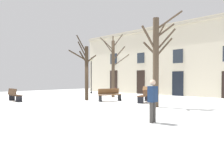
% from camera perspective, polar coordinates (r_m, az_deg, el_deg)
% --- Properties ---
extents(ground_plane, '(34.66, 34.66, 0.00)m').
position_cam_1_polar(ground_plane, '(15.82, -4.43, -4.52)').
color(ground_plane, white).
extents(building_facade, '(21.66, 0.60, 7.17)m').
position_cam_1_polar(building_facade, '(23.00, 12.63, 6.29)').
color(building_facade, beige).
rests_on(building_facade, ground).
extents(tree_center, '(1.95, 2.22, 5.48)m').
position_cam_1_polar(tree_center, '(12.64, 11.70, 6.74)').
color(tree_center, '#4C3D2D').
rests_on(tree_center, ground).
extents(tree_near_facade, '(1.18, 2.03, 5.03)m').
position_cam_1_polar(tree_near_facade, '(16.47, -6.90, 3.78)').
color(tree_near_facade, '#382B1E').
rests_on(tree_near_facade, ground).
extents(tree_left_of_center, '(2.11, 2.59, 5.62)m').
position_cam_1_polar(tree_left_of_center, '(19.08, 0.34, 4.81)').
color(tree_left_of_center, '#4C3D2D').
rests_on(tree_left_of_center, ground).
extents(streetlamp, '(0.30, 0.30, 4.08)m').
position_cam_1_polar(streetlamp, '(24.44, -5.52, 3.31)').
color(streetlamp, black).
rests_on(streetlamp, ground).
extents(litter_bin, '(0.42, 0.42, 0.79)m').
position_cam_1_polar(litter_bin, '(22.70, 0.45, -1.79)').
color(litter_bin, '#4C1E19').
rests_on(litter_bin, ground).
extents(bench_near_center_tree, '(1.68, 1.60, 0.92)m').
position_cam_1_polar(bench_near_center_tree, '(21.11, 9.11, -1.79)').
color(bench_near_center_tree, brown).
rests_on(bench_near_center_tree, ground).
extents(bench_facing_shops, '(1.74, 0.66, 0.93)m').
position_cam_1_polar(bench_facing_shops, '(17.17, -24.43, -2.62)').
color(bench_facing_shops, '#3D2819').
rests_on(bench_facing_shops, ground).
extents(bench_near_lamp, '(0.93, 1.80, 0.92)m').
position_cam_1_polar(bench_near_lamp, '(15.65, -0.63, -2.81)').
color(bench_near_lamp, brown).
rests_on(bench_near_lamp, ground).
extents(bench_far_corner, '(1.07, 1.95, 0.88)m').
position_cam_1_polar(bench_far_corner, '(15.09, 8.73, -3.03)').
color(bench_far_corner, '#51331E').
rests_on(bench_far_corner, ground).
extents(person_near_bench, '(0.23, 0.39, 1.57)m').
position_cam_1_polar(person_near_bench, '(7.97, 10.72, -3.95)').
color(person_near_bench, '#403D3A').
rests_on(person_near_bench, ground).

